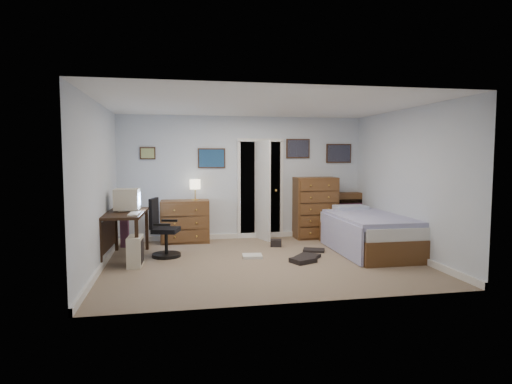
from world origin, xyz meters
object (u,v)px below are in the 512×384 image
bed (368,232)px  computer_desk (119,223)px  office_chair (163,234)px  low_dresser (185,221)px  tall_dresser (315,208)px

bed → computer_desk: bearing=177.0°
computer_desk → bed: size_ratio=0.62×
office_chair → low_dresser: (0.40, 1.16, 0.03)m
tall_dresser → office_chair: bearing=-158.6°
tall_dresser → bed: tall_dresser is taller
tall_dresser → computer_desk: bearing=-162.3°
office_chair → tall_dresser: size_ratio=0.79×
office_chair → tall_dresser: 3.27m
office_chair → bed: size_ratio=0.45×
bed → tall_dresser: bearing=111.0°
tall_dresser → bed: size_ratio=0.57×
computer_desk → bed: 4.29m
computer_desk → office_chair: (0.70, -0.01, -0.21)m
low_dresser → tall_dresser: bearing=1.8°
tall_dresser → bed: bearing=-68.4°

